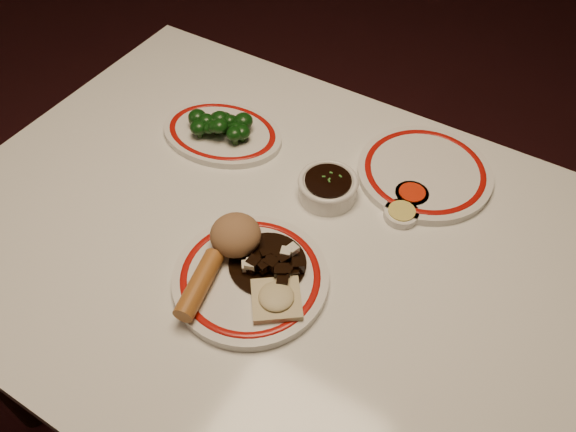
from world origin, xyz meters
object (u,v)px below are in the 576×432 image
at_px(main_plate, 251,278).
at_px(rice_mound, 236,235).
at_px(stirfry_heap, 271,263).
at_px(broccoli_pile, 220,123).
at_px(dining_table, 269,263).
at_px(fried_wonton, 276,298).
at_px(broccoli_plate, 222,133).
at_px(spring_roll, 199,284).
at_px(soy_bowl, 328,188).

distance_m(main_plate, rice_mound, 0.08).
bearing_deg(stirfry_heap, broccoli_pile, 139.21).
bearing_deg(main_plate, dining_table, 107.99).
height_order(fried_wonton, broccoli_plate, fried_wonton).
bearing_deg(spring_roll, fried_wonton, 8.98).
relative_size(main_plate, rice_mound, 3.62).
bearing_deg(broccoli_plate, broccoli_pile, -64.37).
relative_size(spring_roll, stirfry_heap, 0.95).
bearing_deg(broccoli_pile, soy_bowl, -6.09).
xyz_separation_m(rice_mound, broccoli_plate, (-0.20, 0.24, -0.04)).
bearing_deg(broccoli_pile, main_plate, -46.72).
bearing_deg(spring_roll, broccoli_pile, 108.27).
distance_m(broccoli_plate, soy_bowl, 0.27).
xyz_separation_m(stirfry_heap, broccoli_pile, (-0.27, 0.24, 0.01)).
distance_m(dining_table, rice_mound, 0.16).
distance_m(dining_table, main_plate, 0.15).
height_order(rice_mound, soy_bowl, rice_mound).
relative_size(stirfry_heap, broccoli_pile, 0.94).
relative_size(dining_table, fried_wonton, 10.96).
distance_m(main_plate, spring_roll, 0.09).
distance_m(spring_roll, broccoli_plate, 0.40).
bearing_deg(dining_table, broccoli_plate, 142.37).
relative_size(fried_wonton, soy_bowl, 0.98).
distance_m(rice_mound, broccoli_pile, 0.30).
relative_size(main_plate, broccoli_pile, 2.24).
height_order(dining_table, stirfry_heap, stirfry_heap).
xyz_separation_m(spring_roll, broccoli_plate, (-0.20, 0.34, -0.03)).
height_order(main_plate, broccoli_plate, main_plate).
xyz_separation_m(broccoli_pile, soy_bowl, (0.27, -0.03, -0.02)).
bearing_deg(main_plate, spring_roll, -128.55).
xyz_separation_m(main_plate, soy_bowl, (0.01, 0.24, 0.01)).
distance_m(dining_table, broccoli_pile, 0.31).
height_order(stirfry_heap, broccoli_plate, stirfry_heap).
bearing_deg(fried_wonton, main_plate, 162.27).
bearing_deg(main_plate, broccoli_pile, 133.28).
relative_size(spring_roll, broccoli_pile, 0.88).
bearing_deg(rice_mound, dining_table, 72.02).
bearing_deg(main_plate, stirfry_heap, 58.65).
xyz_separation_m(dining_table, stirfry_heap, (0.05, -0.07, 0.12)).
bearing_deg(broccoli_pile, stirfry_heap, -40.79).
xyz_separation_m(rice_mound, soy_bowl, (0.07, 0.20, -0.03)).
relative_size(broccoli_pile, soy_bowl, 1.27).
bearing_deg(rice_mound, main_plate, -35.28).
relative_size(spring_roll, fried_wonton, 1.14).
xyz_separation_m(stirfry_heap, soy_bowl, (-0.01, 0.21, -0.01)).
relative_size(rice_mound, fried_wonton, 0.80).
xyz_separation_m(rice_mound, spring_roll, (0.00, -0.10, -0.01)).
relative_size(fried_wonton, stirfry_heap, 0.83).
bearing_deg(fried_wonton, soy_bowl, 100.74).
bearing_deg(soy_bowl, rice_mound, -108.78).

